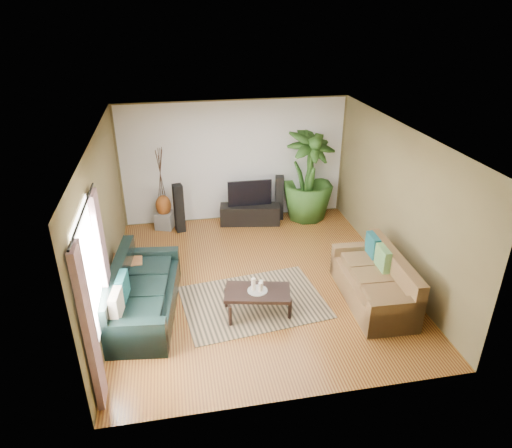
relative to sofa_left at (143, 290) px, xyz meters
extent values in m
plane|color=#9B6628|center=(1.96, 0.56, -0.42)|extent=(5.50, 5.50, 0.00)
plane|color=white|center=(1.96, 0.56, 2.28)|extent=(5.50, 5.50, 0.00)
plane|color=brown|center=(1.96, 3.31, 0.93)|extent=(5.00, 0.00, 5.00)
plane|color=brown|center=(1.96, -2.19, 0.93)|extent=(5.00, 0.00, 5.00)
plane|color=brown|center=(-0.54, 0.56, 0.92)|extent=(0.00, 5.50, 5.50)
plane|color=brown|center=(4.46, 0.56, 0.92)|extent=(0.00, 5.50, 5.50)
plane|color=white|center=(1.96, 3.30, 0.93)|extent=(4.90, 0.00, 4.90)
plane|color=white|center=(-0.52, -1.04, 0.97)|extent=(0.00, 1.80, 1.80)
cube|color=gray|center=(-0.47, -1.79, 0.72)|extent=(0.08, 0.35, 2.20)
cube|color=gray|center=(-0.47, -0.29, 0.72)|extent=(0.08, 0.35, 2.20)
cylinder|color=black|center=(-0.47, -1.04, 1.87)|extent=(0.03, 1.90, 0.03)
cube|color=black|center=(0.00, 0.00, 0.00)|extent=(1.20, 2.29, 0.85)
cube|color=brown|center=(3.72, -0.36, 0.00)|extent=(0.92, 1.93, 0.85)
cube|color=#A0845E|center=(1.76, -0.05, -0.42)|extent=(2.49, 1.90, 0.01)
cube|color=black|center=(1.77, -0.35, -0.21)|extent=(1.13, 0.77, 0.42)
cylinder|color=#9B9C96|center=(1.77, -0.35, 0.00)|extent=(0.32, 0.32, 0.01)
cylinder|color=white|center=(1.71, -0.32, 0.11)|extent=(0.07, 0.07, 0.21)
cylinder|color=white|center=(1.81, -0.39, 0.09)|extent=(0.07, 0.07, 0.16)
cylinder|color=beige|center=(1.84, -0.29, 0.08)|extent=(0.07, 0.07, 0.13)
cube|color=black|center=(2.23, 2.92, -0.20)|extent=(1.37, 0.61, 0.44)
cube|color=black|center=(2.23, 2.94, 0.31)|extent=(0.97, 0.05, 0.58)
cube|color=black|center=(0.67, 2.84, 0.11)|extent=(0.23, 0.25, 1.07)
cube|color=black|center=(2.93, 3.06, 0.09)|extent=(0.22, 0.24, 1.03)
imported|color=#284F1A|center=(3.56, 2.99, 0.60)|extent=(1.53, 1.53, 2.06)
cylinder|color=black|center=(3.56, 2.99, -0.28)|extent=(0.38, 0.38, 0.30)
cube|color=gray|center=(0.34, 3.06, -0.24)|extent=(0.47, 0.47, 0.37)
ellipsoid|color=#994D1B|center=(0.34, 3.06, 0.11)|extent=(0.34, 0.34, 0.47)
cube|color=brown|center=(-0.29, 0.86, -0.16)|extent=(0.52, 0.52, 0.54)
camera|label=1|loc=(0.65, -6.23, 4.13)|focal=32.00mm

